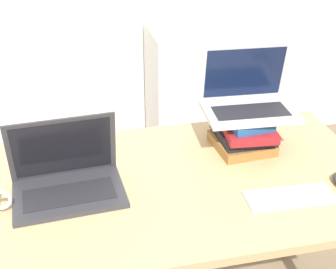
% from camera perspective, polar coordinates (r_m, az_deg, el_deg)
% --- Properties ---
extents(desk, '(1.57, 0.79, 0.77)m').
position_cam_1_polar(desk, '(1.63, -2.08, -8.24)').
color(desk, tan).
rests_on(desk, ground_plane).
extents(laptop_left, '(0.37, 0.26, 0.24)m').
position_cam_1_polar(laptop_left, '(1.55, -12.23, -5.24)').
color(laptop_left, '#333338').
rests_on(laptop_left, desk).
extents(book_stack, '(0.22, 0.25, 0.14)m').
position_cam_1_polar(book_stack, '(1.78, 9.23, 0.35)').
color(book_stack, olive).
rests_on(book_stack, desk).
extents(laptop_on_books, '(0.34, 0.25, 0.24)m').
position_cam_1_polar(laptop_on_books, '(1.76, 9.69, 4.37)').
color(laptop_on_books, silver).
rests_on(laptop_on_books, book_stack).
extents(wireless_keyboard, '(0.29, 0.11, 0.01)m').
position_cam_1_polar(wireless_keyboard, '(1.56, 14.62, -7.38)').
color(wireless_keyboard, white).
rests_on(wireless_keyboard, desk).
extents(mini_fridge, '(0.53, 0.48, 0.90)m').
position_cam_1_polar(mini_fridge, '(2.95, 3.06, 4.33)').
color(mini_fridge, white).
rests_on(mini_fridge, ground_plane).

